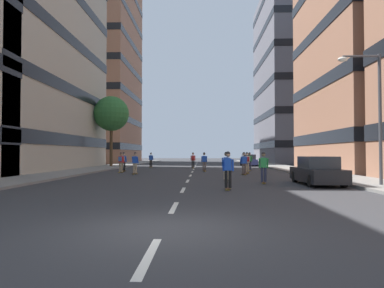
{
  "coord_description": "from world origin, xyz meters",
  "views": [
    {
      "loc": [
        0.88,
        -7.56,
        1.69
      ],
      "look_at": [
        0.0,
        21.97,
        2.5
      ],
      "focal_mm": 31.61,
      "sensor_mm": 36.0,
      "label": 1
    }
  ],
  "objects_px": {
    "skater_2": "(151,159)",
    "streetlamp_right": "(372,104)",
    "parked_car_mid": "(249,161)",
    "skater_3": "(244,162)",
    "skater_8": "(124,160)",
    "skater_11": "(121,161)",
    "skater_4": "(247,161)",
    "skater_1": "(226,165)",
    "skater_7": "(250,160)",
    "skater_10": "(228,169)",
    "skater_9": "(135,162)",
    "skater_5": "(193,159)",
    "street_tree_mid": "(111,114)",
    "parked_car_near": "(317,172)",
    "skater_6": "(204,161)",
    "skater_0": "(264,166)"
  },
  "relations": [
    {
      "from": "skater_2",
      "to": "skater_9",
      "type": "distance_m",
      "value": 13.0
    },
    {
      "from": "skater_2",
      "to": "skater_3",
      "type": "bearing_deg",
      "value": -55.39
    },
    {
      "from": "skater_3",
      "to": "skater_5",
      "type": "relative_size",
      "value": 1.0
    },
    {
      "from": "skater_8",
      "to": "skater_11",
      "type": "relative_size",
      "value": 1.0
    },
    {
      "from": "parked_car_near",
      "to": "skater_7",
      "type": "xyz_separation_m",
      "value": [
        -1.55,
        14.83,
        0.29
      ]
    },
    {
      "from": "street_tree_mid",
      "to": "skater_11",
      "type": "relative_size",
      "value": 4.75
    },
    {
      "from": "street_tree_mid",
      "to": "skater_9",
      "type": "distance_m",
      "value": 15.57
    },
    {
      "from": "skater_0",
      "to": "parked_car_mid",
      "type": "bearing_deg",
      "value": 83.99
    },
    {
      "from": "skater_2",
      "to": "streetlamp_right",
      "type": "bearing_deg",
      "value": -57.63
    },
    {
      "from": "skater_0",
      "to": "skater_9",
      "type": "distance_m",
      "value": 11.89
    },
    {
      "from": "skater_1",
      "to": "skater_9",
      "type": "bearing_deg",
      "value": 138.19
    },
    {
      "from": "skater_1",
      "to": "skater_2",
      "type": "relative_size",
      "value": 1.0
    },
    {
      "from": "parked_car_mid",
      "to": "street_tree_mid",
      "type": "bearing_deg",
      "value": -164.56
    },
    {
      "from": "street_tree_mid",
      "to": "skater_4",
      "type": "xyz_separation_m",
      "value": [
        14.71,
        -12.11,
        -5.43
      ]
    },
    {
      "from": "skater_1",
      "to": "skater_3",
      "type": "bearing_deg",
      "value": 72.39
    },
    {
      "from": "streetlamp_right",
      "to": "skater_6",
      "type": "relative_size",
      "value": 3.65
    },
    {
      "from": "parked_car_near",
      "to": "skater_11",
      "type": "bearing_deg",
      "value": 140.95
    },
    {
      "from": "skater_4",
      "to": "skater_2",
      "type": "bearing_deg",
      "value": 130.18
    },
    {
      "from": "parked_car_near",
      "to": "skater_10",
      "type": "xyz_separation_m",
      "value": [
        -4.99,
        -2.66,
        0.29
      ]
    },
    {
      "from": "skater_7",
      "to": "skater_4",
      "type": "bearing_deg",
      "value": -100.35
    },
    {
      "from": "skater_1",
      "to": "skater_8",
      "type": "distance_m",
      "value": 13.61
    },
    {
      "from": "skater_11",
      "to": "skater_10",
      "type": "bearing_deg",
      "value": -58.4
    },
    {
      "from": "street_tree_mid",
      "to": "skater_10",
      "type": "relative_size",
      "value": 4.75
    },
    {
      "from": "parked_car_mid",
      "to": "skater_6",
      "type": "relative_size",
      "value": 2.47
    },
    {
      "from": "skater_1",
      "to": "skater_11",
      "type": "height_order",
      "value": "same"
    },
    {
      "from": "skater_10",
      "to": "skater_11",
      "type": "relative_size",
      "value": 1.0
    },
    {
      "from": "skater_2",
      "to": "skater_3",
      "type": "xyz_separation_m",
      "value": [
        9.32,
        -13.51,
        0.0
      ]
    },
    {
      "from": "skater_10",
      "to": "skater_2",
      "type": "bearing_deg",
      "value": 106.68
    },
    {
      "from": "street_tree_mid",
      "to": "skater_6",
      "type": "height_order",
      "value": "street_tree_mid"
    },
    {
      "from": "skater_2",
      "to": "skater_10",
      "type": "xyz_separation_m",
      "value": [
        7.26,
        -24.24,
        0.0
      ]
    },
    {
      "from": "skater_8",
      "to": "skater_2",
      "type": "bearing_deg",
      "value": 81.93
    },
    {
      "from": "parked_car_near",
      "to": "parked_car_mid",
      "type": "distance_m",
      "value": 26.81
    },
    {
      "from": "skater_1",
      "to": "parked_car_mid",
      "type": "bearing_deg",
      "value": 79.05
    },
    {
      "from": "skater_11",
      "to": "skater_6",
      "type": "bearing_deg",
      "value": 18.06
    },
    {
      "from": "skater_1",
      "to": "skater_6",
      "type": "relative_size",
      "value": 1.0
    },
    {
      "from": "skater_5",
      "to": "skater_1",
      "type": "bearing_deg",
      "value": -81.68
    },
    {
      "from": "streetlamp_right",
      "to": "skater_10",
      "type": "bearing_deg",
      "value": -169.82
    },
    {
      "from": "parked_car_mid",
      "to": "skater_2",
      "type": "relative_size",
      "value": 2.47
    },
    {
      "from": "skater_7",
      "to": "skater_9",
      "type": "height_order",
      "value": "same"
    },
    {
      "from": "skater_6",
      "to": "skater_11",
      "type": "height_order",
      "value": "same"
    },
    {
      "from": "skater_7",
      "to": "skater_10",
      "type": "bearing_deg",
      "value": -101.13
    },
    {
      "from": "skater_2",
      "to": "skater_6",
      "type": "distance_m",
      "value": 10.56
    },
    {
      "from": "skater_2",
      "to": "skater_9",
      "type": "bearing_deg",
      "value": -86.95
    },
    {
      "from": "skater_0",
      "to": "skater_8",
      "type": "relative_size",
      "value": 1.0
    },
    {
      "from": "skater_8",
      "to": "skater_1",
      "type": "bearing_deg",
      "value": -49.84
    },
    {
      "from": "skater_3",
      "to": "skater_8",
      "type": "distance_m",
      "value": 11.6
    },
    {
      "from": "skater_7",
      "to": "skater_11",
      "type": "height_order",
      "value": "same"
    },
    {
      "from": "parked_car_near",
      "to": "skater_5",
      "type": "height_order",
      "value": "skater_5"
    },
    {
      "from": "skater_1",
      "to": "skater_5",
      "type": "height_order",
      "value": "same"
    },
    {
      "from": "skater_8",
      "to": "skater_11",
      "type": "bearing_deg",
      "value": -83.11
    }
  ]
}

